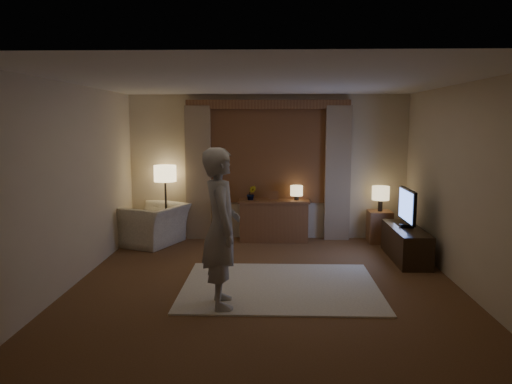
{
  "coord_description": "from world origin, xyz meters",
  "views": [
    {
      "loc": [
        0.08,
        -6.25,
        2.11
      ],
      "look_at": [
        -0.14,
        0.6,
        1.15
      ],
      "focal_mm": 35.0,
      "sensor_mm": 36.0,
      "label": 1
    }
  ],
  "objects_px": {
    "armchair": "(153,225)",
    "person": "(221,228)",
    "sideboard": "(274,222)",
    "tv_stand": "(406,244)",
    "side_table": "(379,227)"
  },
  "relations": [
    {
      "from": "armchair",
      "to": "person",
      "type": "relative_size",
      "value": 0.58
    },
    {
      "from": "sideboard",
      "to": "armchair",
      "type": "distance_m",
      "value": 2.12
    },
    {
      "from": "tv_stand",
      "to": "person",
      "type": "xyz_separation_m",
      "value": [
        -2.64,
        -2.08,
        0.68
      ]
    },
    {
      "from": "side_table",
      "to": "person",
      "type": "height_order",
      "value": "person"
    },
    {
      "from": "armchair",
      "to": "side_table",
      "type": "xyz_separation_m",
      "value": [
        3.96,
        0.27,
        -0.06
      ]
    },
    {
      "from": "sideboard",
      "to": "person",
      "type": "bearing_deg",
      "value": -100.61
    },
    {
      "from": "armchair",
      "to": "tv_stand",
      "type": "xyz_separation_m",
      "value": [
        4.13,
        -0.84,
        -0.09
      ]
    },
    {
      "from": "side_table",
      "to": "person",
      "type": "bearing_deg",
      "value": -127.76
    },
    {
      "from": "sideboard",
      "to": "person",
      "type": "relative_size",
      "value": 0.66
    },
    {
      "from": "sideboard",
      "to": "tv_stand",
      "type": "relative_size",
      "value": 0.86
    },
    {
      "from": "sideboard",
      "to": "armchair",
      "type": "bearing_deg",
      "value": -171.38
    },
    {
      "from": "sideboard",
      "to": "side_table",
      "type": "bearing_deg",
      "value": -1.53
    },
    {
      "from": "tv_stand",
      "to": "person",
      "type": "bearing_deg",
      "value": -141.76
    },
    {
      "from": "armchair",
      "to": "side_table",
      "type": "bearing_deg",
      "value": 116.0
    },
    {
      "from": "armchair",
      "to": "tv_stand",
      "type": "distance_m",
      "value": 4.22
    }
  ]
}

